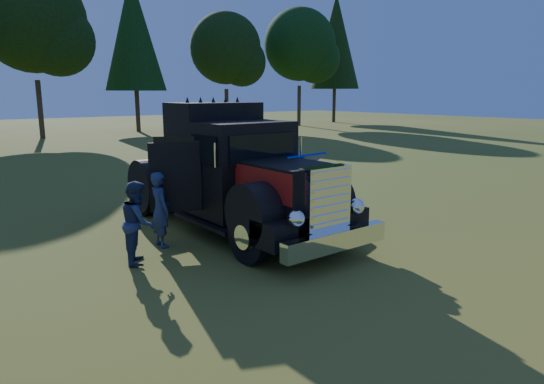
{
  "coord_description": "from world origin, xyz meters",
  "views": [
    {
      "loc": [
        -4.73,
        -8.24,
        3.22
      ],
      "look_at": [
        1.93,
        0.23,
        1.02
      ],
      "focal_mm": 32.0,
      "sensor_mm": 36.0,
      "label": 1
    }
  ],
  "objects": [
    {
      "name": "spectator_near",
      "position": [
        -0.45,
        1.03,
        0.81
      ],
      "size": [
        0.41,
        0.6,
        1.62
      ],
      "primitive_type": "imported",
      "rotation": [
        0.0,
        0.0,
        1.54
      ],
      "color": "#1C1D42",
      "rests_on": "ground"
    },
    {
      "name": "spectator_far",
      "position": [
        -1.21,
        0.39,
        0.8
      ],
      "size": [
        0.89,
        0.96,
        1.6
      ],
      "primitive_type": "imported",
      "rotation": [
        0.0,
        0.0,
        1.11
      ],
      "color": "#212E4F",
      "rests_on": "ground"
    },
    {
      "name": "ground",
      "position": [
        0.0,
        0.0,
        0.0
      ],
      "size": [
        120.0,
        120.0,
        0.0
      ],
      "primitive_type": "plane",
      "color": "#355117",
      "rests_on": "ground"
    },
    {
      "name": "hotrod_coupe",
      "position": [
        2.65,
        1.82,
        0.79
      ],
      "size": [
        2.36,
        4.8,
        1.89
      ],
      "color": "#100690",
      "rests_on": "ground"
    },
    {
      "name": "diamond_t_truck",
      "position": [
        1.48,
        1.09,
        1.28
      ],
      "size": [
        3.29,
        7.16,
        3.0
      ],
      "color": "black",
      "rests_on": "ground"
    }
  ]
}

